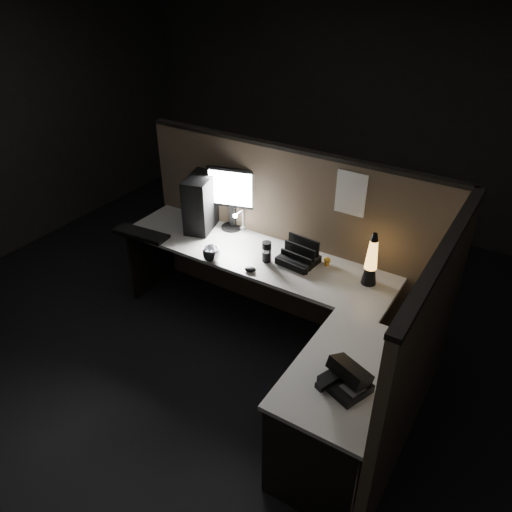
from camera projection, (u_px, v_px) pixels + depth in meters
The scene contains 17 objects.
floor at pixel (228, 373), 3.85m from camera, with size 6.00×6.00×0.00m, color black.
room_shell at pixel (220, 178), 2.99m from camera, with size 6.00×6.00×6.00m.
partition_back at pixel (290, 238), 4.12m from camera, with size 2.66×0.06×1.50m, color brown.
partition_right at pixel (420, 358), 2.93m from camera, with size 0.06×1.66×1.50m, color brown.
desk at pixel (266, 304), 3.65m from camera, with size 2.60×1.60×0.73m.
pc_tower at pixel (203, 201), 4.23m from camera, with size 0.20×0.45×0.47m, color black.
monitor at pixel (232, 193), 4.15m from camera, with size 0.42×0.18×0.54m.
keyboard at pixel (141, 234), 4.20m from camera, with size 0.50×0.17×0.02m, color black.
mouse at pixel (250, 269), 3.73m from camera, with size 0.09×0.06×0.03m, color black.
clip_lamp at pixel (239, 220), 4.19m from camera, with size 0.04×0.16×0.20m.
organizer at pixel (299, 257), 3.83m from camera, with size 0.30×0.27×0.21m.
lava_lamp at pixel (371, 263), 3.52m from camera, with size 0.11×0.11×0.41m.
travel_mug at pixel (267, 252), 3.82m from camera, with size 0.07×0.07×0.17m, color black.
steel_mug at pixel (211, 254), 3.85m from camera, with size 0.14×0.14×0.11m, color silver.
figurine at pixel (327, 260), 3.79m from camera, with size 0.05×0.05×0.05m, color gold.
pinned_paper at pixel (351, 194), 3.59m from camera, with size 0.23×0.00×0.33m, color white.
desk_phone at pixel (346, 379), 2.74m from camera, with size 0.30×0.30×0.14m.
Camera 1 is at (1.65, -2.25, 2.81)m, focal length 35.00 mm.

